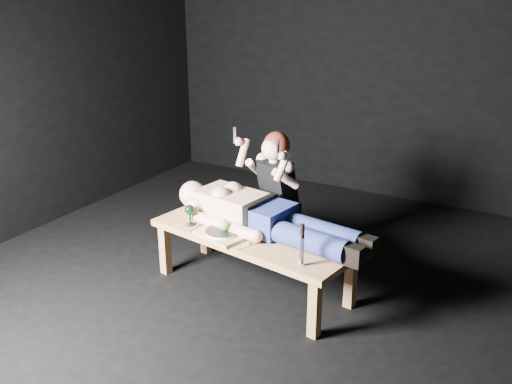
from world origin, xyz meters
The scene contains 13 objects.
ground centered at (0.00, 0.00, 0.00)m, with size 5.00×5.00×0.00m, color black.
back_wall centered at (0.00, 2.50, 1.50)m, with size 5.00×5.00×0.00m, color black.
table centered at (-0.19, 0.07, 0.23)m, with size 1.52×0.57×0.45m, color #AF7C50.
lying_man centered at (-0.13, 0.16, 0.59)m, with size 1.58×0.48×0.27m, color #E3B090, non-canonical shape.
kneeling_woman centered at (-0.20, 0.58, 0.56)m, with size 0.60×0.67×1.13m, color black, non-canonical shape.
serving_tray centered at (-0.36, -0.07, 0.46)m, with size 0.36×0.26×0.02m, color tan.
plate centered at (-0.36, -0.07, 0.48)m, with size 0.24×0.24×0.02m, color white.
apple centered at (-0.34, -0.06, 0.53)m, with size 0.08×0.08×0.08m, color #499A1F.
goblet centered at (-0.67, -0.03, 0.53)m, with size 0.08×0.08×0.16m, color black, non-canonical shape.
fork_flat centered at (-0.60, -0.07, 0.45)m, with size 0.01×0.16×0.01m, color #B2B2B7.
knife_flat centered at (-0.12, -0.14, 0.45)m, with size 0.01×0.16×0.01m, color #B2B2B7.
spoon_flat centered at (-0.15, -0.06, 0.45)m, with size 0.01×0.16×0.01m, color #B2B2B7.
carving_knife centered at (0.32, -0.20, 0.59)m, with size 0.04×0.04×0.29m, color #B2B2B7, non-canonical shape.
Camera 1 is at (1.63, -3.10, 2.12)m, focal length 39.22 mm.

